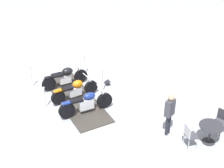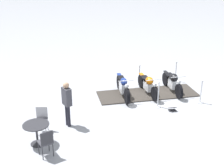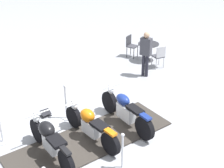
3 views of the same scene
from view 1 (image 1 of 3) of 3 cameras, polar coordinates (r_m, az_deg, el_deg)
The scene contains 14 objects.
ground_plane at distance 14.21m, azimuth -6.46°, elevation -2.67°, with size 80.00×80.00×0.00m, color #A8AAB2.
display_platform at distance 14.20m, azimuth -6.47°, elevation -2.59°, with size 4.54×1.49×0.04m, color #38332D.
motorcycle_navy at distance 13.03m, azimuth -4.51°, elevation -3.32°, with size 2.29×0.72×0.98m.
motorcycle_copper at distance 13.96m, azimuth -6.47°, elevation -0.96°, with size 2.15×0.89×0.91m.
motorcycle_black at distance 14.89m, azimuth -8.17°, elevation 1.33°, with size 2.17×0.76×0.95m.
stanchion_right_rear at distance 16.01m, azimuth -4.78°, elevation 2.99°, with size 0.31×0.31×1.03m.
stanchion_left_mid at distance 13.71m, azimuth -11.69°, elevation -3.01°, with size 0.34×0.34×1.01m.
stanchion_right_mid at distance 14.44m, azimuth -1.67°, elevation 0.07°, with size 0.28×0.28×1.13m.
stanchion_left_rear at distance 15.32m, azimuth -13.92°, elevation 0.61°, with size 0.35×0.35×1.06m.
info_placard at distance 15.15m, azimuth -0.83°, elevation 0.13°, with size 0.28×0.35×0.18m.
cafe_table at distance 12.03m, azimuth 17.03°, elevation -7.71°, with size 0.86×0.86×0.75m.
cafe_chair_near_table at distance 11.67m, azimuth 13.57°, elevation -8.71°, with size 0.41×0.41×0.92m.
cafe_chair_across_table at distance 12.68m, azimuth 18.63°, elevation -5.97°, with size 0.55×0.55×0.93m.
bystander_person at distance 11.80m, azimuth 10.13°, elevation -4.75°, with size 0.45×0.41×1.72m.
Camera 1 is at (1.74, 11.75, 7.80)m, focal length 51.77 mm.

